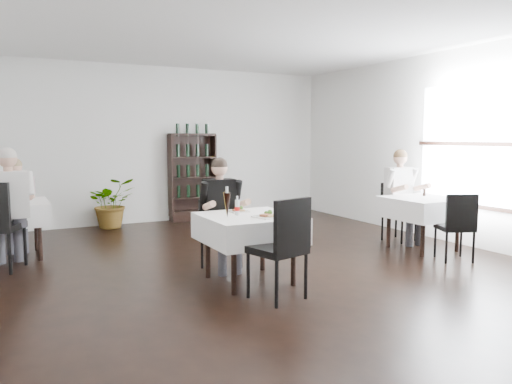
% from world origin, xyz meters
% --- Properties ---
extents(room_shell, '(9.00, 9.00, 9.00)m').
position_xyz_m(room_shell, '(0.00, 0.00, 1.50)').
color(room_shell, black).
rests_on(room_shell, ground).
extents(window_right, '(0.06, 2.30, 1.85)m').
position_xyz_m(window_right, '(3.48, 0.00, 1.50)').
color(window_right, white).
rests_on(window_right, room_shell).
extents(wine_shelf, '(0.90, 0.28, 1.75)m').
position_xyz_m(wine_shelf, '(0.60, 4.31, 0.85)').
color(wine_shelf, black).
rests_on(wine_shelf, ground).
extents(main_table, '(1.03, 1.03, 0.77)m').
position_xyz_m(main_table, '(-0.30, 0.00, 0.62)').
color(main_table, black).
rests_on(main_table, ground).
extents(left_table, '(0.98, 0.98, 0.77)m').
position_xyz_m(left_table, '(-2.70, 2.50, 0.62)').
color(left_table, black).
rests_on(left_table, ground).
extents(right_table, '(0.98, 0.98, 0.77)m').
position_xyz_m(right_table, '(2.70, 0.30, 0.62)').
color(right_table, black).
rests_on(right_table, ground).
extents(potted_tree, '(0.86, 0.75, 0.92)m').
position_xyz_m(potted_tree, '(-1.01, 4.20, 0.46)').
color(potted_tree, '#306021').
rests_on(potted_tree, ground).
extents(main_chair_far, '(0.52, 0.52, 0.88)m').
position_xyz_m(main_chair_far, '(-0.38, 0.75, 0.50)').
color(main_chair_far, black).
rests_on(main_chair_far, ground).
extents(main_chair_near, '(0.59, 0.59, 1.05)m').
position_xyz_m(main_chair_near, '(-0.30, -0.76, 0.60)').
color(main_chair_near, black).
rests_on(main_chair_near, ground).
extents(left_chair_far, '(0.62, 0.62, 1.07)m').
position_xyz_m(left_chair_far, '(-2.77, 3.18, 0.61)').
color(left_chair_far, black).
rests_on(left_chair_far, ground).
extents(right_chair_far, '(0.50, 0.51, 0.93)m').
position_xyz_m(right_chair_far, '(2.82, 1.01, 0.53)').
color(right_chair_far, black).
rests_on(right_chair_far, ground).
extents(right_chair_near, '(0.56, 0.56, 0.92)m').
position_xyz_m(right_chair_near, '(2.56, -0.44, 0.52)').
color(right_chair_near, black).
rests_on(right_chair_near, ground).
extents(diner_main, '(0.54, 0.54, 1.40)m').
position_xyz_m(diner_main, '(-0.37, 0.63, 0.81)').
color(diner_main, '#44444C').
rests_on(diner_main, ground).
extents(diner_left_far, '(0.53, 0.54, 1.34)m').
position_xyz_m(diner_left_far, '(-2.60, 3.00, 0.78)').
color(diner_left_far, '#44444C').
rests_on(diner_left_far, ground).
extents(diner_left_near, '(0.59, 0.60, 1.53)m').
position_xyz_m(diner_left_near, '(-2.71, 1.93, 0.89)').
color(diner_left_near, '#44444C').
rests_on(diner_left_near, ground).
extents(diner_right_far, '(0.55, 0.54, 1.46)m').
position_xyz_m(diner_right_far, '(2.78, 0.81, 0.85)').
color(diner_right_far, '#44444C').
rests_on(diner_right_far, ground).
extents(plate_far, '(0.22, 0.22, 0.07)m').
position_xyz_m(plate_far, '(-0.30, 0.28, 0.79)').
color(plate_far, white).
rests_on(plate_far, main_table).
extents(plate_near, '(0.30, 0.30, 0.08)m').
position_xyz_m(plate_near, '(-0.20, -0.24, 0.79)').
color(plate_near, white).
rests_on(plate_near, main_table).
extents(pilsner_dark, '(0.08, 0.08, 0.34)m').
position_xyz_m(pilsner_dark, '(-0.60, -0.05, 0.91)').
color(pilsner_dark, black).
rests_on(pilsner_dark, main_table).
extents(pilsner_lager, '(0.08, 0.08, 0.33)m').
position_xyz_m(pilsner_lager, '(-0.54, 0.09, 0.90)').
color(pilsner_lager, gold).
rests_on(pilsner_lager, main_table).
extents(coke_bottle, '(0.06, 0.06, 0.22)m').
position_xyz_m(coke_bottle, '(-0.43, 0.05, 0.86)').
color(coke_bottle, silver).
rests_on(coke_bottle, main_table).
extents(napkin_cutlery, '(0.20, 0.20, 0.02)m').
position_xyz_m(napkin_cutlery, '(-0.04, -0.19, 0.78)').
color(napkin_cutlery, black).
rests_on(napkin_cutlery, main_table).
extents(pepper_mill, '(0.05, 0.05, 0.11)m').
position_xyz_m(pepper_mill, '(2.86, 0.44, 0.82)').
color(pepper_mill, black).
rests_on(pepper_mill, right_table).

